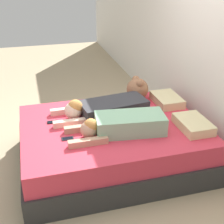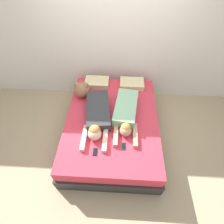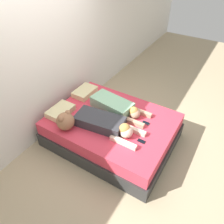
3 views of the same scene
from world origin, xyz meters
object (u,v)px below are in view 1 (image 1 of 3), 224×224
at_px(pillow_head_right, 193,124).
at_px(cell_phone_left, 53,122).
at_px(cell_phone_right, 68,139).
at_px(plush_toy, 137,89).
at_px(bed, 112,143).
at_px(person_left, 103,108).
at_px(pillow_head_left, 167,100).
at_px(person_right, 121,125).

xyz_separation_m(pillow_head_right, cell_phone_left, (-0.56, -1.50, -0.05)).
distance_m(cell_phone_right, plush_toy, 1.33).
relative_size(bed, cell_phone_left, 16.89).
bearing_deg(cell_phone_right, plush_toy, 126.59).
bearing_deg(pillow_head_right, plush_toy, -160.51).
relative_size(person_left, cell_phone_left, 9.34).
distance_m(person_left, cell_phone_left, 0.62).
relative_size(pillow_head_right, plush_toy, 1.53).
bearing_deg(pillow_head_left, person_right, -54.16).
distance_m(bed, pillow_head_right, 0.97).
height_order(pillow_head_right, cell_phone_right, pillow_head_right).
distance_m(person_right, plush_toy, 0.94).
distance_m(person_right, cell_phone_right, 0.59).
bearing_deg(plush_toy, cell_phone_right, -53.41).
bearing_deg(person_left, person_right, 10.60).
distance_m(pillow_head_right, person_right, 0.81).
height_order(pillow_head_left, pillow_head_right, same).
xyz_separation_m(person_right, cell_phone_right, (-0.03, -0.59, -0.09)).
bearing_deg(person_right, person_left, -169.40).
distance_m(pillow_head_left, cell_phone_left, 1.51).
distance_m(bed, pillow_head_left, 0.97).
height_order(bed, cell_phone_left, cell_phone_left).
height_order(pillow_head_left, plush_toy, plush_toy).
bearing_deg(cell_phone_right, person_right, 87.53).
xyz_separation_m(pillow_head_left, cell_phone_left, (0.14, -1.50, -0.05)).
bearing_deg(person_left, bed, 10.64).
bearing_deg(bed, person_left, -169.36).
xyz_separation_m(person_left, plush_toy, (-0.34, 0.56, 0.06)).
xyz_separation_m(bed, person_left, (-0.24, -0.05, 0.36)).
bearing_deg(pillow_head_left, cell_phone_left, -84.74).
height_order(pillow_head_left, cell_phone_right, pillow_head_left).
xyz_separation_m(person_left, cell_phone_right, (0.45, -0.50, -0.09)).
relative_size(pillow_head_left, plush_toy, 1.53).
bearing_deg(pillow_head_right, person_right, -98.61).
relative_size(bed, pillow_head_left, 4.53).
bearing_deg(cell_phone_left, cell_phone_right, 15.44).
bearing_deg(person_right, pillow_head_right, 81.39).
bearing_deg(plush_toy, person_right, -30.18).
bearing_deg(person_left, cell_phone_left, -87.12).
bearing_deg(pillow_head_left, cell_phone_right, -68.25).
relative_size(pillow_head_right, person_left, 0.40).
bearing_deg(person_right, bed, -169.45).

